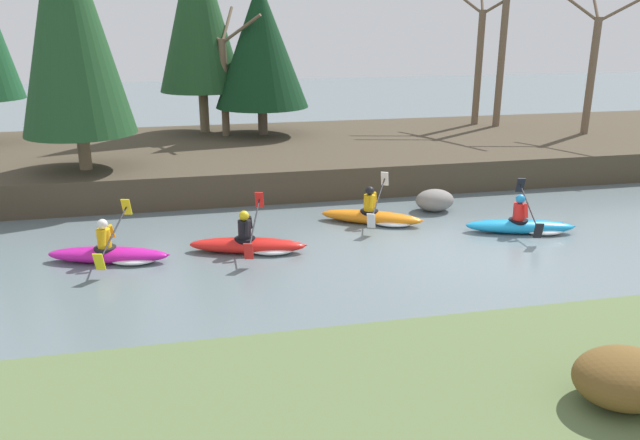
% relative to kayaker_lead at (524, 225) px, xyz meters
% --- Properties ---
extents(ground_plane, '(90.00, 90.00, 0.00)m').
position_rel_kayaker_lead_xyz_m(ground_plane, '(-1.94, -1.43, -0.20)').
color(ground_plane, slate).
extents(riverbank_far, '(44.00, 8.99, 0.97)m').
position_rel_kayaker_lead_xyz_m(riverbank_far, '(-1.94, 8.33, 0.28)').
color(riverbank_far, '#473D2D').
rests_on(riverbank_far, ground).
extents(conifer_tree_left, '(3.14, 3.14, 7.52)m').
position_rel_kayaker_lead_xyz_m(conifer_tree_left, '(-11.16, 5.44, 5.05)').
color(conifer_tree_left, '#7A664C').
rests_on(conifer_tree_left, riverbank_far).
extents(conifer_tree_mid_left, '(3.18, 3.18, 7.54)m').
position_rel_kayaker_lead_xyz_m(conifer_tree_mid_left, '(-7.47, 11.18, 5.31)').
color(conifer_tree_mid_left, '#7A664C').
rests_on(conifer_tree_mid_left, riverbank_far).
extents(conifer_tree_centre, '(3.47, 3.47, 5.59)m').
position_rel_kayaker_lead_xyz_m(conifer_tree_centre, '(-5.33, 10.07, 4.08)').
color(conifer_tree_centre, brown).
rests_on(conifer_tree_centre, riverbank_far).
extents(bare_tree_upstream, '(2.62, 2.59, 4.67)m').
position_rel_kayaker_lead_xyz_m(bare_tree_upstream, '(-6.70, 10.24, 2.97)').
color(bare_tree_upstream, brown).
rests_on(bare_tree_upstream, riverbank_far).
extents(bare_tree_mid_upstream, '(3.36, 3.32, 6.07)m').
position_rel_kayaker_lead_xyz_m(bare_tree_mid_upstream, '(3.70, 10.73, 3.63)').
color(bare_tree_mid_upstream, brown).
rests_on(bare_tree_mid_upstream, riverbank_far).
extents(bare_tree_mid_downstream, '(3.72, 3.68, 6.77)m').
position_rel_kayaker_lead_xyz_m(bare_tree_mid_downstream, '(4.35, 10.12, 3.95)').
color(bare_tree_mid_downstream, brown).
rests_on(bare_tree_mid_downstream, riverbank_far).
extents(bare_tree_downstream, '(3.16, 3.12, 5.69)m').
position_rel_kayaker_lead_xyz_m(bare_tree_downstream, '(6.84, 7.75, 3.45)').
color(bare_tree_downstream, brown).
rests_on(bare_tree_downstream, riverbank_far).
extents(shrub_clump_nearest, '(1.28, 1.07, 0.69)m').
position_rel_kayaker_lead_xyz_m(shrub_clump_nearest, '(-3.19, -7.81, 0.79)').
color(shrub_clump_nearest, brown).
rests_on(shrub_clump_nearest, riverbank_near).
extents(kayaker_lead, '(2.78, 2.04, 1.20)m').
position_rel_kayaker_lead_xyz_m(kayaker_lead, '(0.00, 0.00, 0.00)').
color(kayaker_lead, '#1993D6').
rests_on(kayaker_lead, ground).
extents(kayaker_middle, '(2.67, 1.93, 1.20)m').
position_rel_kayaker_lead_xyz_m(kayaker_middle, '(-3.47, 1.52, 0.00)').
color(kayaker_middle, orange).
rests_on(kayaker_middle, ground).
extents(kayaker_trailing, '(2.78, 2.04, 1.20)m').
position_rel_kayaker_lead_xyz_m(kayaker_trailing, '(-6.89, 0.08, 0.00)').
color(kayaker_trailing, red).
rests_on(kayaker_trailing, ground).
extents(kayaker_far_back, '(2.78, 2.05, 1.20)m').
position_rel_kayaker_lead_xyz_m(kayaker_far_back, '(-9.99, 0.12, 0.00)').
color(kayaker_far_back, '#C61999').
rests_on(kayaker_far_back, ground).
extents(boulder_midstream, '(1.09, 0.85, 0.62)m').
position_rel_kayaker_lead_xyz_m(boulder_midstream, '(-1.49, 2.28, 0.11)').
color(boulder_midstream, gray).
rests_on(boulder_midstream, ground).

